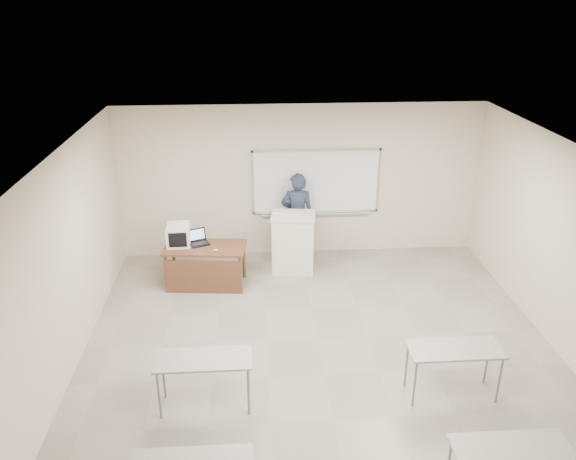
{
  "coord_description": "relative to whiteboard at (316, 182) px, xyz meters",
  "views": [
    {
      "loc": [
        -0.93,
        -6.3,
        4.97
      ],
      "look_at": [
        -0.36,
        2.2,
        1.26
      ],
      "focal_mm": 35.0,
      "sensor_mm": 36.0,
      "label": 1
    }
  ],
  "objects": [
    {
      "name": "crt_monitor",
      "position": [
        -2.56,
        -1.1,
        -0.55
      ],
      "size": [
        0.41,
        0.46,
        0.39
      ],
      "rotation": [
        0.0,
        0.0,
        0.03
      ],
      "color": "beige",
      "rests_on": "instructor_desk"
    },
    {
      "name": "presenter",
      "position": [
        -0.38,
        -0.19,
        -0.61
      ],
      "size": [
        0.66,
        0.46,
        1.74
      ],
      "primitive_type": "imported",
      "rotation": [
        0.0,
        0.0,
        3.07
      ],
      "color": "black",
      "rests_on": "floor"
    },
    {
      "name": "floor",
      "position": [
        -0.3,
        -3.97,
        -1.49
      ],
      "size": [
        7.0,
        8.0,
        0.01
      ],
      "primitive_type": "cube",
      "color": "gray",
      "rests_on": "ground"
    },
    {
      "name": "student_desks",
      "position": [
        -0.3,
        -5.32,
        -0.81
      ],
      "size": [
        4.4,
        2.2,
        0.73
      ],
      "color": "#A1A19B",
      "rests_on": "floor"
    },
    {
      "name": "podium",
      "position": [
        -0.5,
        -0.77,
        -0.91
      ],
      "size": [
        0.8,
        0.58,
        1.13
      ],
      "rotation": [
        0.0,
        0.0,
        -0.12
      ],
      "color": "white",
      "rests_on": "floor"
    },
    {
      "name": "whiteboard",
      "position": [
        0.0,
        0.0,
        0.0
      ],
      "size": [
        2.48,
        0.1,
        1.31
      ],
      "color": "white",
      "rests_on": "floor"
    },
    {
      "name": "mouse",
      "position": [
        -1.9,
        -1.43,
        -0.71
      ],
      "size": [
        0.11,
        0.09,
        0.03
      ],
      "primitive_type": "ellipsoid",
      "rotation": [
        0.0,
        0.0,
        -0.39
      ],
      "color": "#A5A9AE",
      "rests_on": "instructor_desk"
    },
    {
      "name": "laptop",
      "position": [
        -2.2,
        -1.07,
        -0.67
      ],
      "size": [
        0.33,
        0.3,
        0.24
      ],
      "rotation": [
        0.0,
        0.0,
        0.4
      ],
      "color": "black",
      "rests_on": "instructor_desk"
    },
    {
      "name": "instructor_desk",
      "position": [
        -2.1,
        -1.34,
        -0.94
      ],
      "size": [
        1.42,
        0.71,
        0.75
      ],
      "rotation": [
        0.0,
        0.0,
        -0.1
      ],
      "color": "brown",
      "rests_on": "floor"
    },
    {
      "name": "keyboard",
      "position": [
        -0.65,
        -0.69,
        -0.34
      ],
      "size": [
        0.42,
        0.23,
        0.02
      ],
      "primitive_type": "cube",
      "rotation": [
        0.0,
        0.0,
        -0.27
      ],
      "color": "beige",
      "rests_on": "podium"
    }
  ]
}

